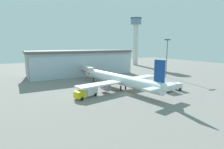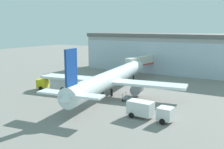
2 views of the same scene
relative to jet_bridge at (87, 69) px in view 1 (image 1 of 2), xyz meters
name	(u,v)px [view 1 (image 1 of 2)]	position (x,y,z in m)	size (l,w,h in m)	color
ground	(127,94)	(1.95, -28.68, -4.40)	(240.00, 240.00, 0.00)	gray
terminal_building	(81,63)	(1.95, 12.36, 1.67)	(51.12, 16.09, 12.13)	#9E9E9E
jet_bridge	(87,69)	(0.00, 0.00, 0.00)	(3.82, 14.55, 5.77)	beige
control_tower	(136,36)	(52.18, 34.95, 17.27)	(8.18, 8.18, 34.32)	silver
apron_light_mast	(167,55)	(33.94, -13.63, 5.98)	(3.20, 0.40, 17.34)	#59595E
airplane	(119,79)	(3.00, -22.40, -1.11)	(32.23, 40.20, 10.91)	white
catering_truck	(87,92)	(-9.97, -26.15, -2.94)	(7.59, 4.82, 2.65)	yellow
fuel_truck	(171,87)	(16.38, -32.90, -2.94)	(7.37, 2.69, 2.65)	silver
baggage_cart	(137,87)	(8.67, -25.21, -3.90)	(2.12, 3.06, 1.50)	slate
safety_cone_nose	(130,95)	(1.54, -31.14, -4.13)	(0.36, 0.36, 0.55)	orange
safety_cone_wingtip	(83,94)	(-10.12, -23.10, -4.13)	(0.36, 0.36, 0.55)	orange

